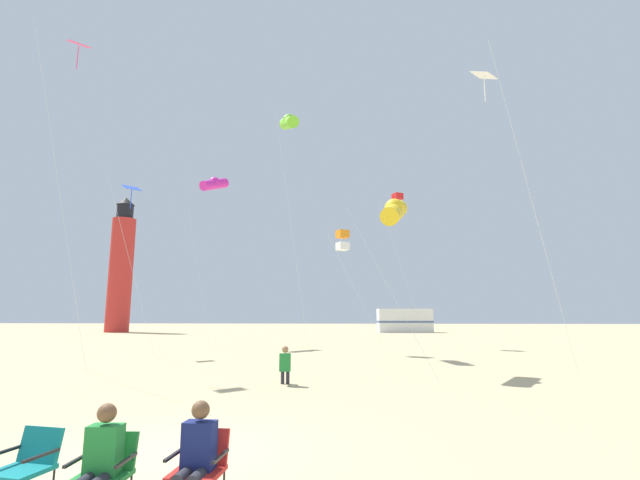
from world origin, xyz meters
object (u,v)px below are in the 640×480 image
at_px(kite_flyer_standing, 285,364).
at_px(lighthouse_distant, 121,268).
at_px(kite_tube_lime, 289,122).
at_px(kite_tube_magenta, 214,184).
at_px(kite_diamond_rainbow, 77,58).
at_px(kite_diamond_blue, 132,194).
at_px(spectator_green_chair, 100,460).
at_px(camp_chair_red, 200,462).
at_px(kite_box_orange, 343,240).
at_px(kite_box_scarlet, 398,202).
at_px(spectator_red_chair, 196,455).
at_px(kite_diamond_white, 488,87).
at_px(camp_chair_teal, 29,461).
at_px(kite_tube_gold, 394,211).
at_px(camp_chair_green, 105,467).
at_px(rv_van_white, 405,321).

bearing_deg(kite_flyer_standing, lighthouse_distant, -62.98).
xyz_separation_m(kite_tube_lime, kite_tube_magenta, (-6.04, 5.33, -2.10)).
height_order(kite_diamond_rainbow, kite_diamond_blue, kite_diamond_rainbow).
bearing_deg(spectator_green_chair, lighthouse_distant, 115.64).
distance_m(camp_chair_red, kite_diamond_blue, 22.61).
bearing_deg(kite_box_orange, kite_box_scarlet, 55.42).
relative_size(kite_flyer_standing, kite_box_orange, 0.17).
height_order(spectator_red_chair, kite_diamond_white, kite_diamond_white).
distance_m(kite_diamond_rainbow, lighthouse_distant, 40.12).
distance_m(camp_chair_red, kite_box_scarlet, 27.78).
bearing_deg(kite_tube_magenta, kite_box_scarlet, 2.01).
relative_size(spectator_red_chair, lighthouse_distant, 0.07).
relative_size(spectator_green_chair, kite_diamond_rainbow, 0.08).
height_order(spectator_red_chair, kite_diamond_rainbow, kite_diamond_rainbow).
xyz_separation_m(kite_flyer_standing, kite_diamond_blue, (-10.07, 9.57, 8.12)).
bearing_deg(kite_box_orange, camp_chair_teal, -99.20).
height_order(camp_chair_teal, kite_tube_gold, kite_tube_gold).
relative_size(camp_chair_teal, camp_chair_red, 1.00).
bearing_deg(camp_chair_green, kite_diamond_blue, 114.96).
distance_m(spectator_green_chair, lighthouse_distant, 55.52).
distance_m(spectator_green_chair, spectator_red_chair, 0.97).
relative_size(lighthouse_distant, rv_van_white, 2.54).
bearing_deg(camp_chair_green, kite_tube_gold, 68.08).
height_order(camp_chair_green, kite_box_scarlet, kite_box_scarlet).
xyz_separation_m(camp_chair_teal, lighthouse_distant, (-24.51, 48.50, 7.34)).
xyz_separation_m(spectator_green_chair, kite_diamond_blue, (-9.41, 18.68, 8.12)).
height_order(kite_box_orange, kite_tube_magenta, kite_tube_magenta).
height_order(kite_diamond_rainbow, rv_van_white, kite_diamond_rainbow).
height_order(kite_diamond_white, kite_tube_magenta, kite_diamond_white).
relative_size(kite_tube_lime, kite_tube_magenta, 1.17).
xyz_separation_m(camp_chair_red, kite_box_orange, (1.35, 20.09, 5.78)).
distance_m(spectator_green_chair, rv_van_white, 51.20).
height_order(camp_chair_green, kite_box_orange, kite_box_orange).
xyz_separation_m(camp_chair_teal, kite_diamond_blue, (-8.44, 18.39, 8.23)).
bearing_deg(kite_diamond_blue, kite_tube_gold, -24.99).
bearing_deg(kite_box_orange, lighthouse_distant, 134.42).
bearing_deg(kite_tube_lime, kite_diamond_white, -35.87).
xyz_separation_m(kite_box_scarlet, kite_diamond_blue, (-15.53, -7.30, -1.17)).
distance_m(kite_box_orange, kite_diamond_blue, 12.09).
bearing_deg(rv_van_white, kite_tube_lime, -113.17).
bearing_deg(camp_chair_teal, kite_diamond_rainbow, 134.08).
height_order(camp_chair_red, kite_diamond_blue, kite_diamond_blue).
relative_size(spectator_red_chair, kite_diamond_blue, 0.12).
bearing_deg(kite_tube_magenta, lighthouse_distant, 128.65).
height_order(camp_chair_green, kite_diamond_blue, kite_diamond_blue).
bearing_deg(spectator_green_chair, kite_tube_gold, 68.30).
bearing_deg(kite_box_scarlet, kite_tube_magenta, -177.99).
xyz_separation_m(kite_tube_gold, kite_tube_magenta, (-11.27, 13.28, 5.27)).
height_order(kite_diamond_rainbow, kite_box_orange, kite_diamond_rainbow).
bearing_deg(kite_box_orange, camp_chair_green, -96.46).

